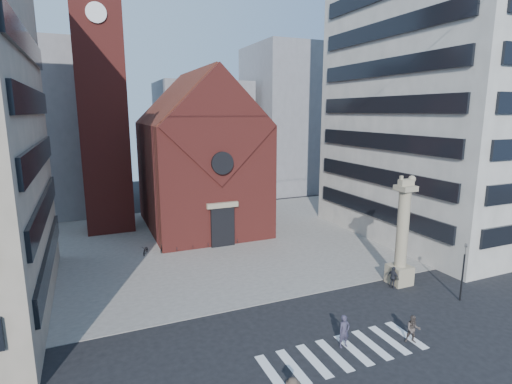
% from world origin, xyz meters
% --- Properties ---
extents(ground, '(120.00, 120.00, 0.00)m').
position_xyz_m(ground, '(0.00, 0.00, 0.00)').
color(ground, black).
rests_on(ground, ground).
extents(piazza, '(46.00, 30.00, 0.05)m').
position_xyz_m(piazza, '(0.00, 19.00, 0.03)').
color(piazza, '#9B948D').
rests_on(piazza, ground).
extents(zebra_crossing, '(10.20, 3.20, 0.01)m').
position_xyz_m(zebra_crossing, '(0.55, -3.00, 0.01)').
color(zebra_crossing, white).
rests_on(zebra_crossing, ground).
extents(church, '(12.00, 16.65, 18.00)m').
position_xyz_m(church, '(0.00, 25.04, 7.98)').
color(church, maroon).
rests_on(church, ground).
extents(campanile, '(5.50, 5.50, 31.20)m').
position_xyz_m(campanile, '(-10.00, 28.00, 15.74)').
color(campanile, maroon).
rests_on(campanile, ground).
extents(building_right, '(18.00, 22.00, 32.00)m').
position_xyz_m(building_right, '(24.00, 12.00, 16.00)').
color(building_right, beige).
rests_on(building_right, ground).
extents(bg_block_left, '(16.00, 14.00, 22.00)m').
position_xyz_m(bg_block_left, '(-20.00, 40.00, 11.00)').
color(bg_block_left, gray).
rests_on(bg_block_left, ground).
extents(bg_block_mid, '(14.00, 12.00, 18.00)m').
position_xyz_m(bg_block_mid, '(6.00, 45.00, 9.00)').
color(bg_block_mid, gray).
rests_on(bg_block_mid, ground).
extents(bg_block_right, '(16.00, 14.00, 24.00)m').
position_xyz_m(bg_block_right, '(22.00, 42.00, 12.00)').
color(bg_block_right, gray).
rests_on(bg_block_right, ground).
extents(lion_column, '(1.63, 1.60, 8.68)m').
position_xyz_m(lion_column, '(10.01, 3.00, 3.46)').
color(lion_column, tan).
rests_on(lion_column, ground).
extents(traffic_light, '(0.13, 0.16, 4.30)m').
position_xyz_m(traffic_light, '(12.00, -1.00, 2.29)').
color(traffic_light, black).
rests_on(traffic_light, ground).
extents(pedestrian_0, '(0.72, 0.48, 1.94)m').
position_xyz_m(pedestrian_0, '(0.88, -2.51, 0.97)').
color(pedestrian_0, '#353145').
rests_on(pedestrian_0, ground).
extents(pedestrian_1, '(1.04, 0.99, 1.70)m').
position_xyz_m(pedestrian_1, '(4.85, -3.74, 0.85)').
color(pedestrian_1, '#4C413C').
rests_on(pedestrian_1, ground).
extents(pedestrian_2, '(0.58, 1.06, 1.71)m').
position_xyz_m(pedestrian_2, '(9.00, 2.55, 0.85)').
color(pedestrian_2, '#292931').
rests_on(pedestrian_2, ground).
extents(scooter_0, '(1.06, 1.60, 0.80)m').
position_xyz_m(scooter_0, '(-7.49, 17.58, 0.45)').
color(scooter_0, black).
rests_on(scooter_0, piazza).
extents(scooter_1, '(0.94, 1.52, 0.88)m').
position_xyz_m(scooter_1, '(-5.93, 17.58, 0.49)').
color(scooter_1, black).
rests_on(scooter_1, piazza).
extents(scooter_2, '(1.06, 1.60, 0.80)m').
position_xyz_m(scooter_2, '(-4.37, 17.58, 0.45)').
color(scooter_2, black).
rests_on(scooter_2, piazza).
extents(scooter_3, '(0.94, 1.52, 0.88)m').
position_xyz_m(scooter_3, '(-2.81, 17.58, 0.49)').
color(scooter_3, black).
rests_on(scooter_3, piazza).
extents(scooter_4, '(1.06, 1.60, 0.80)m').
position_xyz_m(scooter_4, '(-1.25, 17.58, 0.45)').
color(scooter_4, black).
rests_on(scooter_4, piazza).
extents(scooter_5, '(0.94, 1.52, 0.88)m').
position_xyz_m(scooter_5, '(0.30, 17.58, 0.49)').
color(scooter_5, black).
rests_on(scooter_5, piazza).
extents(scooter_6, '(1.06, 1.60, 0.80)m').
position_xyz_m(scooter_6, '(1.86, 17.58, 0.45)').
color(scooter_6, black).
rests_on(scooter_6, piazza).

